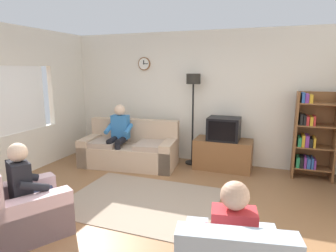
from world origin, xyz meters
TOP-DOWN VIEW (x-y plane):
  - ground_plane at (0.00, 0.00)m, footprint 12.00×12.00m
  - back_wall_assembly at (-0.00, 2.66)m, footprint 6.20×0.17m
  - couch at (-1.19, 1.83)m, footprint 1.99×1.10m
  - tv_stand at (0.64, 2.25)m, footprint 1.10×0.56m
  - tv at (0.64, 2.23)m, footprint 0.60×0.49m
  - bookshelf at (2.18, 2.32)m, footprint 0.68×0.36m
  - floor_lamp at (-0.01, 2.35)m, footprint 0.28×0.28m
  - armchair_near_window at (-1.19, -0.88)m, footprint 1.13×1.16m
  - area_rug at (-0.25, 0.39)m, footprint 2.20×1.70m
  - person_on_couch at (-1.38, 1.72)m, footprint 0.55×0.57m
  - person_in_left_armchair at (-1.15, -0.80)m, footprint 0.61×0.63m
  - person_in_right_armchair at (1.27, -1.09)m, footprint 0.56×0.58m

SIDE VIEW (x-z plane):
  - ground_plane at x=0.00m, z-range 0.00..0.00m
  - area_rug at x=-0.25m, z-range 0.00..0.01m
  - armchair_near_window at x=-1.19m, z-range -0.16..0.74m
  - tv_stand at x=0.64m, z-range 0.00..0.59m
  - couch at x=-1.19m, z-range -0.14..0.76m
  - person_in_left_armchair at x=-1.15m, z-range 0.04..1.16m
  - person_in_right_armchair at x=1.27m, z-range 0.04..1.16m
  - person_on_couch at x=-1.38m, z-range 0.08..1.32m
  - bookshelf at x=2.18m, z-range 0.00..1.55m
  - tv at x=0.64m, z-range 0.59..1.03m
  - back_wall_assembly at x=0.00m, z-range 0.00..2.70m
  - floor_lamp at x=-0.01m, z-range 0.53..2.38m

